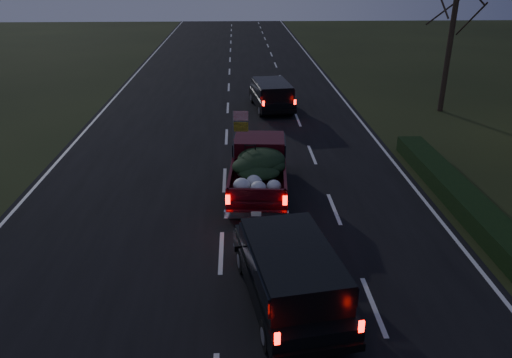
{
  "coord_description": "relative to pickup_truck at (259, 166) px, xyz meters",
  "views": [
    {
      "loc": [
        0.49,
        -11.85,
        7.34
      ],
      "look_at": [
        1.04,
        2.08,
        1.3
      ],
      "focal_mm": 35.0,
      "sensor_mm": 36.0,
      "label": 1
    }
  ],
  "objects": [
    {
      "name": "lead_suv",
      "position": [
        1.18,
        10.6,
        -0.02
      ],
      "size": [
        2.31,
        4.5,
        1.24
      ],
      "rotation": [
        0.0,
        0.0,
        0.12
      ],
      "color": "black",
      "rests_on": "ground"
    },
    {
      "name": "road_asphalt",
      "position": [
        -1.22,
        -4.01,
        -0.95
      ],
      "size": [
        14.0,
        120.0,
        0.02
      ],
      "primitive_type": "cube",
      "color": "black",
      "rests_on": "ground"
    },
    {
      "name": "pickup_truck",
      "position": [
        0.0,
        0.0,
        0.0
      ],
      "size": [
        2.22,
        5.03,
        2.57
      ],
      "rotation": [
        0.0,
        0.0,
        -0.07
      ],
      "color": "#3F0810",
      "rests_on": "ground"
    },
    {
      "name": "rear_suv",
      "position": [
        0.44,
        -6.36,
        0.0
      ],
      "size": [
        2.56,
        4.69,
        1.28
      ],
      "rotation": [
        0.0,
        0.0,
        0.17
      ],
      "color": "black",
      "rests_on": "ground"
    },
    {
      "name": "hedge_row",
      "position": [
        6.58,
        -1.01,
        -0.66
      ],
      "size": [
        1.0,
        10.0,
        0.6
      ],
      "primitive_type": "cube",
      "color": "black",
      "rests_on": "ground"
    },
    {
      "name": "ground",
      "position": [
        -1.22,
        -4.01,
        -0.96
      ],
      "size": [
        120.0,
        120.0,
        0.0
      ],
      "primitive_type": "plane",
      "color": "black",
      "rests_on": "ground"
    },
    {
      "name": "bare_tree_far",
      "position": [
        10.28,
        9.99,
        4.27
      ],
      "size": [
        3.6,
        3.6,
        7.0
      ],
      "color": "black",
      "rests_on": "ground"
    }
  ]
}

